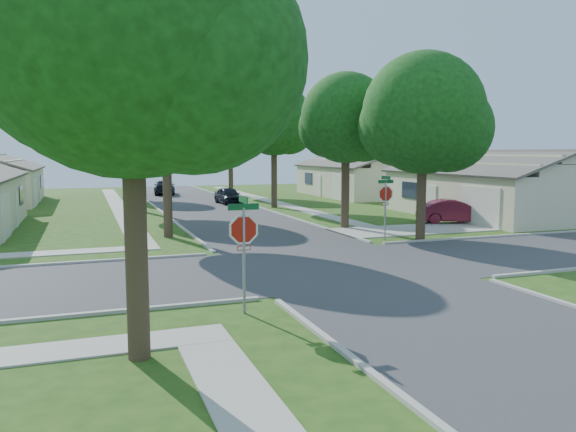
% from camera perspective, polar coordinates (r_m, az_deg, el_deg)
% --- Properties ---
extents(ground, '(100.00, 100.00, 0.00)m').
position_cam_1_polar(ground, '(20.39, 4.83, -5.04)').
color(ground, '#234813').
rests_on(ground, ground).
extents(road_ns, '(7.00, 100.00, 0.02)m').
position_cam_1_polar(road_ns, '(20.39, 4.83, -5.03)').
color(road_ns, '#333335').
rests_on(road_ns, ground).
extents(sidewalk_ne, '(1.20, 40.00, 0.04)m').
position_cam_1_polar(sidewalk_ne, '(46.63, -1.73, 1.51)').
color(sidewalk_ne, '#9E9B91').
rests_on(sidewalk_ne, ground).
extents(sidewalk_nw, '(1.20, 40.00, 0.04)m').
position_cam_1_polar(sidewalk_nw, '(44.38, -16.87, 0.98)').
color(sidewalk_nw, '#9E9B91').
rests_on(sidewalk_nw, ground).
extents(driveway, '(8.80, 3.60, 0.05)m').
position_cam_1_polar(driveway, '(30.31, 12.81, -1.34)').
color(driveway, '#9E9B91').
rests_on(driveway, ground).
extents(stop_sign_sw, '(1.05, 0.80, 2.98)m').
position_cam_1_polar(stop_sign_sw, '(14.08, -4.52, -1.86)').
color(stop_sign_sw, gray).
rests_on(stop_sign_sw, ground).
extents(stop_sign_ne, '(1.05, 0.80, 2.98)m').
position_cam_1_polar(stop_sign_ne, '(26.40, 9.88, 1.97)').
color(stop_sign_ne, gray).
rests_on(stop_sign_ne, ground).
extents(tree_e_near, '(4.97, 4.80, 8.28)m').
position_cam_1_polar(tree_e_near, '(30.20, 5.99, 9.45)').
color(tree_e_near, '#38281C').
rests_on(tree_e_near, ground).
extents(tree_e_mid, '(5.59, 5.40, 9.21)m').
position_cam_1_polar(tree_e_mid, '(41.35, -1.36, 9.52)').
color(tree_e_mid, '#38281C').
rests_on(tree_e_mid, ground).
extents(tree_e_far, '(5.17, 5.00, 8.72)m').
position_cam_1_polar(tree_e_far, '(53.81, -5.83, 8.50)').
color(tree_e_far, '#38281C').
rests_on(tree_e_far, ground).
extents(tree_w_near, '(5.38, 5.20, 8.97)m').
position_cam_1_polar(tree_w_near, '(27.48, -12.24, 10.62)').
color(tree_w_near, '#38281C').
rests_on(tree_w_near, ground).
extents(tree_w_mid, '(5.80, 5.60, 9.56)m').
position_cam_1_polar(tree_w_mid, '(39.40, -14.63, 9.81)').
color(tree_w_mid, '#38281C').
rests_on(tree_w_mid, ground).
extents(tree_w_far, '(4.76, 4.60, 8.04)m').
position_cam_1_polar(tree_w_far, '(52.30, -15.96, 7.83)').
color(tree_w_far, '#38281C').
rests_on(tree_w_far, ground).
extents(tree_sw_corner, '(6.21, 6.00, 9.55)m').
position_cam_1_polar(tree_sw_corner, '(11.40, -15.47, 17.35)').
color(tree_sw_corner, '#38281C').
rests_on(tree_sw_corner, ground).
extents(tree_ne_corner, '(5.80, 5.60, 8.66)m').
position_cam_1_polar(tree_ne_corner, '(26.82, 13.69, 9.57)').
color(tree_ne_corner, '#38281C').
rests_on(tree_ne_corner, ground).
extents(house_ne_near, '(8.42, 13.60, 4.23)m').
position_cam_1_polar(house_ne_near, '(38.07, 19.98, 2.26)').
color(house_ne_near, beige).
rests_on(house_ne_near, ground).
extents(house_ne_far, '(8.42, 13.60, 4.23)m').
position_cam_1_polar(house_ne_far, '(53.13, 7.45, 3.69)').
color(house_ne_far, beige).
rests_on(house_ne_far, ground).
extents(car_driveway, '(4.41, 2.84, 1.37)m').
position_cam_1_polar(car_driveway, '(33.57, 16.54, 0.44)').
color(car_driveway, '#531122').
rests_on(car_driveway, ground).
extents(car_curb_east, '(1.76, 3.96, 1.33)m').
position_cam_1_polar(car_curb_east, '(44.64, -6.05, 2.09)').
color(car_curb_east, black).
rests_on(car_curb_east, ground).
extents(car_curb_west, '(2.57, 4.97, 1.38)m').
position_cam_1_polar(car_curb_west, '(55.42, -12.44, 2.85)').
color(car_curb_west, black).
rests_on(car_curb_west, ground).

